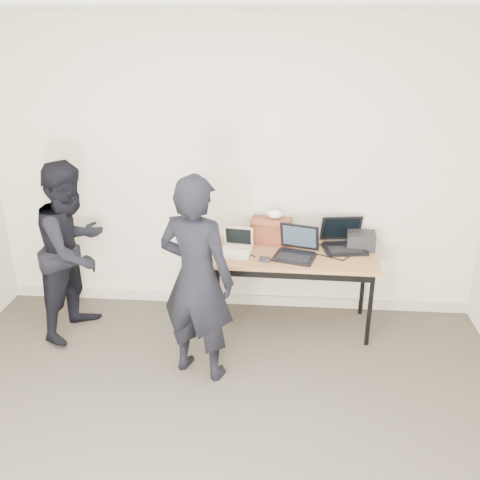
# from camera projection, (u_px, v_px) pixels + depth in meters

# --- Properties ---
(room) EXTENTS (4.60, 4.60, 2.80)m
(room) POSITION_uv_depth(u_px,v_px,m) (195.00, 287.00, 2.76)
(room) COLOR #413A31
(room) RESTS_ON ground
(desk) EXTENTS (1.51, 0.68, 0.72)m
(desk) POSITION_uv_depth(u_px,v_px,m) (290.00, 260.00, 4.71)
(desk) COLOR #8E5F36
(desk) RESTS_ON ground
(laptop_beige) EXTENTS (0.30, 0.29, 0.21)m
(laptop_beige) POSITION_uv_depth(u_px,v_px,m) (236.00, 249.00, 4.69)
(laptop_beige) COLOR beige
(laptop_beige) RESTS_ON desk
(laptop_center) EXTENTS (0.42, 0.41, 0.26)m
(laptop_center) POSITION_uv_depth(u_px,v_px,m) (296.00, 250.00, 4.63)
(laptop_center) COLOR black
(laptop_center) RESTS_ON desk
(laptop_right) EXTENTS (0.42, 0.40, 0.27)m
(laptop_right) POSITION_uv_depth(u_px,v_px,m) (343.00, 241.00, 4.79)
(laptop_right) COLOR black
(laptop_right) RESTS_ON desk
(leather_satchel) EXTENTS (0.38, 0.23, 0.25)m
(leather_satchel) POSITION_uv_depth(u_px,v_px,m) (271.00, 230.00, 4.86)
(leather_satchel) COLOR maroon
(leather_satchel) RESTS_ON desk
(tissue) EXTENTS (0.14, 0.11, 0.08)m
(tissue) POSITION_uv_depth(u_px,v_px,m) (275.00, 214.00, 4.81)
(tissue) COLOR white
(tissue) RESTS_ON leather_satchel
(equipment_box) EXTENTS (0.26, 0.23, 0.14)m
(equipment_box) POSITION_uv_depth(u_px,v_px,m) (361.00, 240.00, 4.79)
(equipment_box) COLOR black
(equipment_box) RESTS_ON desk
(power_brick) EXTENTS (0.10, 0.07, 0.03)m
(power_brick) POSITION_uv_depth(u_px,v_px,m) (265.00, 259.00, 4.55)
(power_brick) COLOR black
(power_brick) RESTS_ON desk
(cables) EXTENTS (1.16, 0.42, 0.01)m
(cables) POSITION_uv_depth(u_px,v_px,m) (302.00, 253.00, 4.70)
(cables) COLOR black
(cables) RESTS_ON desk
(person_typist) EXTENTS (0.69, 0.57, 1.64)m
(person_typist) POSITION_uv_depth(u_px,v_px,m) (197.00, 279.00, 4.01)
(person_typist) COLOR black
(person_typist) RESTS_ON ground
(person_observer) EXTENTS (0.79, 0.90, 1.57)m
(person_observer) POSITION_uv_depth(u_px,v_px,m) (73.00, 250.00, 4.61)
(person_observer) COLOR black
(person_observer) RESTS_ON ground
(baseboard) EXTENTS (4.50, 0.03, 0.10)m
(baseboard) POSITION_uv_depth(u_px,v_px,m) (235.00, 299.00, 5.32)
(baseboard) COLOR #B6AA96
(baseboard) RESTS_ON ground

